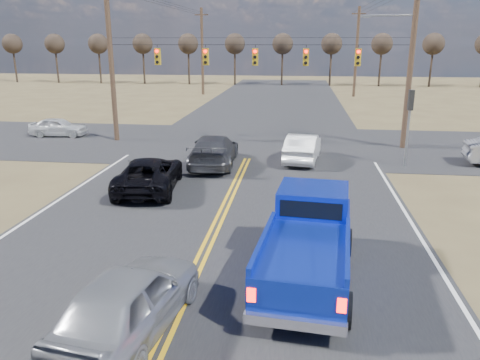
# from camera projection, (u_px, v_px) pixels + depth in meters

# --- Properties ---
(ground) EXTENTS (160.00, 160.00, 0.00)m
(ground) POSITION_uv_depth(u_px,v_px,m) (189.00, 287.00, 12.25)
(ground) COLOR brown
(ground) RESTS_ON ground
(road_main) EXTENTS (14.00, 120.00, 0.02)m
(road_main) POSITION_uv_depth(u_px,v_px,m) (238.00, 180.00, 21.77)
(road_main) COLOR #28282B
(road_main) RESTS_ON ground
(road_cross) EXTENTS (120.00, 12.00, 0.02)m
(road_cross) POSITION_uv_depth(u_px,v_px,m) (254.00, 144.00, 29.38)
(road_cross) COLOR #28282B
(road_cross) RESTS_ON ground
(signal_gantry) EXTENTS (19.60, 4.83, 10.00)m
(signal_gantry) POSITION_uv_depth(u_px,v_px,m) (263.00, 61.00, 27.68)
(signal_gantry) COLOR #473323
(signal_gantry) RESTS_ON ground
(utility_poles) EXTENTS (19.60, 58.32, 10.00)m
(utility_poles) POSITION_uv_depth(u_px,v_px,m) (254.00, 59.00, 26.94)
(utility_poles) COLOR #473323
(utility_poles) RESTS_ON ground
(treeline) EXTENTS (87.00, 117.80, 7.40)m
(treeline) POSITION_uv_depth(u_px,v_px,m) (266.00, 48.00, 36.29)
(treeline) COLOR #33261C
(treeline) RESTS_ON ground
(pickup_truck) EXTENTS (2.77, 5.99, 2.18)m
(pickup_truck) POSITION_uv_depth(u_px,v_px,m) (308.00, 242.00, 12.40)
(pickup_truck) COLOR black
(pickup_truck) RESTS_ON ground
(silver_suv) EXTENTS (2.50, 4.84, 1.57)m
(silver_suv) POSITION_uv_depth(u_px,v_px,m) (129.00, 300.00, 10.12)
(silver_suv) COLOR #989AA0
(silver_suv) RESTS_ON ground
(black_suv) EXTENTS (2.99, 5.41, 1.43)m
(black_suv) POSITION_uv_depth(u_px,v_px,m) (149.00, 174.00, 20.09)
(black_suv) COLOR black
(black_suv) RESTS_ON ground
(white_car_queue) EXTENTS (2.10, 4.66, 1.49)m
(white_car_queue) POSITION_uv_depth(u_px,v_px,m) (303.00, 147.00, 24.99)
(white_car_queue) COLOR silver
(white_car_queue) RESTS_ON ground
(dgrey_car_queue) EXTENTS (2.45, 5.50, 1.57)m
(dgrey_car_queue) POSITION_uv_depth(u_px,v_px,m) (214.00, 150.00, 24.11)
(dgrey_car_queue) COLOR #39393E
(dgrey_car_queue) RESTS_ON ground
(cross_car_west) EXTENTS (1.78, 3.84, 1.27)m
(cross_car_west) POSITION_uv_depth(u_px,v_px,m) (58.00, 127.00, 31.60)
(cross_car_west) COLOR silver
(cross_car_west) RESTS_ON ground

